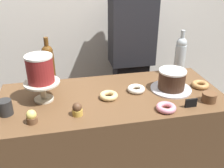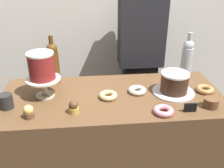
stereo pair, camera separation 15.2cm
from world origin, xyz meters
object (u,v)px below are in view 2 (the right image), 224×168
object	(u,v)px
donut_maple	(205,89)
cookie_stack	(211,103)
cupcake_chocolate	(74,107)
barista_figure	(140,65)
donut_sugar	(137,90)
cupcake_lemon	(29,112)
donut_pink	(163,111)
coffee_cup_ceramic	(6,101)
cake_stand_pedestal	(44,84)
chocolate_round_cake	(175,82)
wine_bottle_clear	(187,58)
donut_glazed	(108,95)
wine_bottle_amber	(53,62)
price_sign_chalkboard	(190,108)
white_layer_cake	(41,66)

from	to	relation	value
donut_maple	cookie_stack	xyz separation A→B (m)	(-0.05, -0.18, 0.01)
cupcake_chocolate	barista_figure	size ratio (longest dim) A/B	0.05
donut_maple	donut_sugar	bearing A→B (deg)	175.98
cupcake_lemon	donut_pink	world-z (taller)	cupcake_lemon
coffee_cup_ceramic	barista_figure	distance (m)	1.14
cake_stand_pedestal	chocolate_round_cake	bearing A→B (deg)	-2.60
wine_bottle_clear	donut_glazed	bearing A→B (deg)	-156.88
cupcake_lemon	cake_stand_pedestal	bearing A→B (deg)	77.17
cake_stand_pedestal	wine_bottle_amber	bearing A→B (deg)	78.74
wine_bottle_clear	donut_pink	size ratio (longest dim) A/B	2.91
donut_sugar	barista_figure	xyz separation A→B (m)	(0.14, 0.59, -0.07)
donut_sugar	donut_pink	distance (m)	0.27
price_sign_chalkboard	cookie_stack	bearing A→B (deg)	14.94
chocolate_round_cake	cookie_stack	world-z (taller)	chocolate_round_cake
white_layer_cake	donut_pink	distance (m)	0.74
white_layer_cake	cookie_stack	xyz separation A→B (m)	(0.96, -0.22, -0.17)
cake_stand_pedestal	cookie_stack	distance (m)	0.98
cookie_stack	coffee_cup_ceramic	xyz separation A→B (m)	(-1.15, 0.10, 0.01)
cookie_stack	price_sign_chalkboard	bearing A→B (deg)	-165.06
cake_stand_pedestal	cookie_stack	size ratio (longest dim) A/B	2.49
chocolate_round_cake	donut_pink	size ratio (longest dim) A/B	1.54
white_layer_cake	chocolate_round_cake	distance (m)	0.81
cookie_stack	price_sign_chalkboard	xyz separation A→B (m)	(-0.13, -0.04, -0.00)
cupcake_chocolate	cookie_stack	world-z (taller)	cupcake_chocolate
donut_sugar	barista_figure	world-z (taller)	barista_figure
wine_bottle_amber	cupcake_lemon	size ratio (longest dim) A/B	4.38
white_layer_cake	donut_sugar	size ratio (longest dim) A/B	1.44
wine_bottle_amber	donut_maple	bearing A→B (deg)	-14.12
chocolate_round_cake	donut_maple	world-z (taller)	chocolate_round_cake
white_layer_cake	wine_bottle_amber	bearing A→B (deg)	78.74
chocolate_round_cake	donut_glazed	bearing A→B (deg)	-176.89
cupcake_chocolate	white_layer_cake	bearing A→B (deg)	131.53
donut_pink	barista_figure	world-z (taller)	barista_figure
white_layer_cake	cookie_stack	bearing A→B (deg)	-13.08
donut_pink	coffee_cup_ceramic	size ratio (longest dim) A/B	1.32
donut_pink	price_sign_chalkboard	bearing A→B (deg)	0.77
wine_bottle_amber	donut_pink	distance (m)	0.79
cupcake_lemon	donut_maple	world-z (taller)	cupcake_lemon
cake_stand_pedestal	white_layer_cake	world-z (taller)	white_layer_cake
coffee_cup_ceramic	barista_figure	xyz separation A→B (m)	(0.90, 0.70, -0.09)
white_layer_cake	barista_figure	world-z (taller)	barista_figure
white_layer_cake	donut_glazed	bearing A→B (deg)	-8.71
wine_bottle_clear	cookie_stack	xyz separation A→B (m)	(0.01, -0.41, -0.12)
donut_pink	price_sign_chalkboard	world-z (taller)	price_sign_chalkboard
cupcake_lemon	donut_pink	bearing A→B (deg)	-2.39
cake_stand_pedestal	cookie_stack	bearing A→B (deg)	-13.08
chocolate_round_cake	cupcake_chocolate	size ratio (longest dim) A/B	2.32
donut_pink	cookie_stack	world-z (taller)	cookie_stack
donut_sugar	chocolate_round_cake	bearing A→B (deg)	-6.57
donut_glazed	price_sign_chalkboard	world-z (taller)	price_sign_chalkboard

